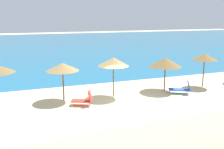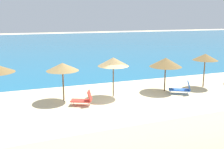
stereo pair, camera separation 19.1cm
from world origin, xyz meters
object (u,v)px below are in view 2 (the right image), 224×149
beach_umbrella_7 (205,57)px  beach_umbrella_5 (113,62)px  beach_umbrella_4 (62,67)px  beach_umbrella_6 (166,62)px  lounge_chair_0 (182,89)px  lounge_chair_1 (84,99)px

beach_umbrella_7 → beach_umbrella_5: bearing=179.9°
beach_umbrella_4 → beach_umbrella_5: (3.59, -0.37, 0.21)m
beach_umbrella_4 → beach_umbrella_5: 3.61m
beach_umbrella_4 → beach_umbrella_6: (7.94, -0.32, -0.09)m
beach_umbrella_5 → beach_umbrella_6: beach_umbrella_5 is taller
beach_umbrella_4 → lounge_chair_0: bearing=-9.9°
beach_umbrella_4 → beach_umbrella_7: size_ratio=0.96×
beach_umbrella_7 → lounge_chair_0: (-2.89, -1.13, -2.11)m
beach_umbrella_5 → beach_umbrella_6: bearing=0.6°
beach_umbrella_6 → beach_umbrella_7: 3.68m
beach_umbrella_7 → lounge_chair_0: size_ratio=1.64×
beach_umbrella_4 → beach_umbrella_6: bearing=-2.3°
beach_umbrella_5 → lounge_chair_0: beach_umbrella_5 is taller
beach_umbrella_5 → beach_umbrella_7: bearing=-0.1°
beach_umbrella_6 → lounge_chair_1: (-6.88, -1.25, -1.87)m
beach_umbrella_5 → beach_umbrella_7: beach_umbrella_5 is taller
lounge_chair_0 → lounge_chair_1: bearing=119.9°
beach_umbrella_6 → beach_umbrella_4: bearing=177.7°
beach_umbrella_4 → beach_umbrella_5: size_ratio=0.92×
lounge_chair_1 → beach_umbrella_7: bearing=-58.8°
beach_umbrella_4 → lounge_chair_0: 9.07m
beach_umbrella_6 → lounge_chair_1: beach_umbrella_6 is taller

